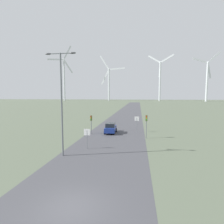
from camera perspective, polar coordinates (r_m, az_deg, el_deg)
name	(u,v)px	position (r m, az deg, el deg)	size (l,w,h in m)	color
ground_plane	(71,207)	(12.14, -13.19, -28.07)	(600.00, 600.00, 0.00)	#5B6651
road_surface	(127,116)	(57.89, 4.76, -1.29)	(10.00, 240.00, 0.01)	#47474C
streetlamp	(61,93)	(19.70, -16.20, 5.93)	(3.45, 0.32, 11.21)	slate
stop_sign_near	(87,135)	(22.22, -8.15, -7.42)	(0.81, 0.07, 2.54)	slate
stop_sign_far	(137,121)	(32.30, 8.10, -2.98)	(0.81, 0.07, 2.88)	slate
traffic_light_post_near_left	(91,120)	(30.65, -6.82, -2.72)	(0.28, 0.34, 3.24)	slate
traffic_light_post_near_right	(146,121)	(27.70, 11.17, -3.02)	(0.28, 0.34, 3.65)	slate
car_approaching	(111,128)	(31.35, -0.47, -5.22)	(1.96, 4.17, 1.83)	navy
wind_turbine_far_left	(64,76)	(240.74, -15.37, 11.26)	(28.63, 13.33, 71.31)	silver
wind_turbine_left	(109,81)	(239.20, -1.04, 10.10)	(34.56, 4.65, 60.73)	silver
wind_turbine_center	(160,78)	(231.26, 15.40, 10.71)	(30.37, 10.13, 58.14)	silver
wind_turbine_right	(207,78)	(231.53, 28.63, 9.77)	(31.02, 3.48, 56.74)	silver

